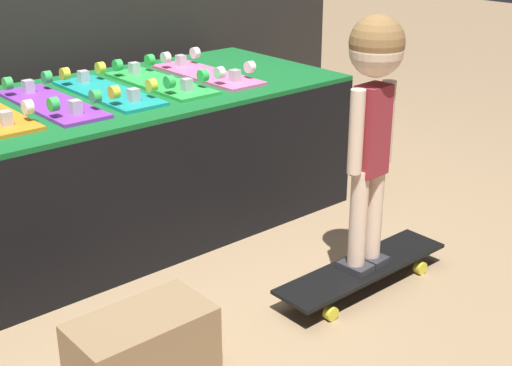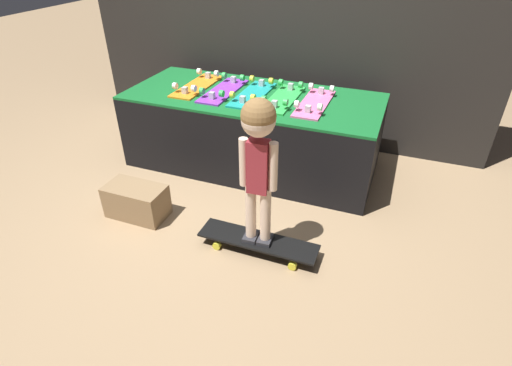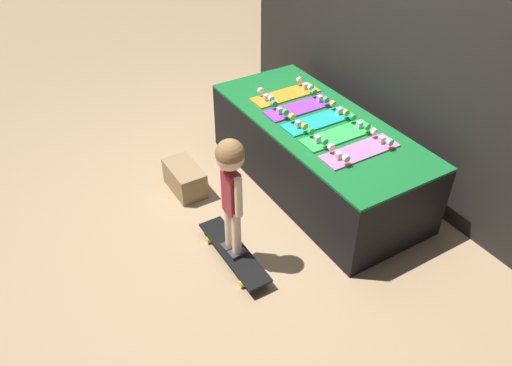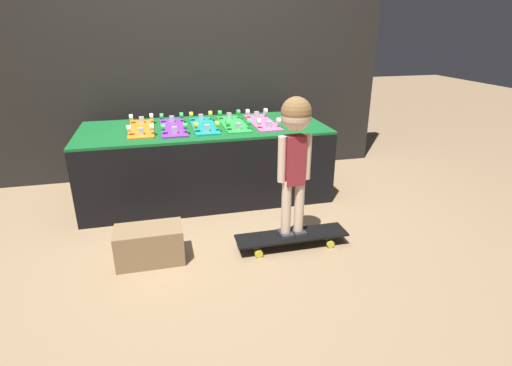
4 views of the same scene
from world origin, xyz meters
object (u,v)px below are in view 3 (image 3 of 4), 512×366
object	(u,v)px
skateboard_green_on_rack	(339,134)
skateboard_teal_on_rack	(319,120)
storage_box	(185,178)
skateboard_purple_on_rack	(300,107)
skateboard_pink_on_rack	(360,150)
skateboard_on_floor	(234,252)
skateboard_orange_on_rack	(286,94)
child	(231,178)

from	to	relation	value
skateboard_green_on_rack	skateboard_teal_on_rack	bearing A→B (deg)	179.60
storage_box	skateboard_purple_on_rack	bearing A→B (deg)	76.29
skateboard_pink_on_rack	skateboard_on_floor	bearing A→B (deg)	-93.50
skateboard_purple_on_rack	skateboard_green_on_rack	world-z (taller)	same
skateboard_orange_on_rack	skateboard_green_on_rack	bearing A→B (deg)	-1.61
skateboard_purple_on_rack	storage_box	world-z (taller)	skateboard_purple_on_rack
skateboard_purple_on_rack	skateboard_pink_on_rack	world-z (taller)	same
skateboard_pink_on_rack	skateboard_teal_on_rack	bearing A→B (deg)	179.38
skateboard_purple_on_rack	skateboard_green_on_rack	xyz separation A→B (m)	(0.51, 0.01, 0.00)
storage_box	skateboard_teal_on_rack	bearing A→B (deg)	63.55
skateboard_orange_on_rack	skateboard_on_floor	xyz separation A→B (m)	(0.96, -1.07, -0.57)
skateboard_green_on_rack	skateboard_orange_on_rack	bearing A→B (deg)	178.39
skateboard_purple_on_rack	skateboard_orange_on_rack	bearing A→B (deg)	173.99
skateboard_on_floor	storage_box	distance (m)	0.95
storage_box	child	bearing A→B (deg)	-2.86
skateboard_teal_on_rack	child	world-z (taller)	child
child	storage_box	bearing A→B (deg)	173.55
skateboard_orange_on_rack	storage_box	world-z (taller)	skateboard_orange_on_rack
skateboard_pink_on_rack	skateboard_on_floor	distance (m)	1.19
skateboard_purple_on_rack	skateboard_on_floor	size ratio (longest dim) A/B	0.80
skateboard_green_on_rack	skateboard_pink_on_rack	size ratio (longest dim) A/B	1.00
skateboard_on_floor	skateboard_pink_on_rack	bearing A→B (deg)	86.50
skateboard_on_floor	child	bearing A→B (deg)	180.00
skateboard_teal_on_rack	storage_box	world-z (taller)	skateboard_teal_on_rack
skateboard_purple_on_rack	storage_box	size ratio (longest dim) A/B	1.46
skateboard_orange_on_rack	skateboard_pink_on_rack	world-z (taller)	same
skateboard_orange_on_rack	skateboard_teal_on_rack	bearing A→B (deg)	-2.21
skateboard_orange_on_rack	child	distance (m)	1.44
skateboard_purple_on_rack	skateboard_green_on_rack	size ratio (longest dim) A/B	1.00
skateboard_orange_on_rack	child	world-z (taller)	child
skateboard_green_on_rack	skateboard_on_floor	bearing A→B (deg)	-79.61
skateboard_purple_on_rack	skateboard_pink_on_rack	size ratio (longest dim) A/B	1.00
skateboard_teal_on_rack	skateboard_on_floor	world-z (taller)	skateboard_teal_on_rack
skateboard_on_floor	storage_box	world-z (taller)	storage_box
skateboard_orange_on_rack	storage_box	distance (m)	1.15
skateboard_green_on_rack	child	world-z (taller)	child
skateboard_teal_on_rack	child	distance (m)	1.14
storage_box	skateboard_green_on_rack	bearing A→B (deg)	52.98
skateboard_purple_on_rack	skateboard_teal_on_rack	world-z (taller)	same
skateboard_purple_on_rack	storage_box	bearing A→B (deg)	-103.71
skateboard_purple_on_rack	skateboard_teal_on_rack	bearing A→B (deg)	1.61
child	storage_box	size ratio (longest dim) A/B	2.21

